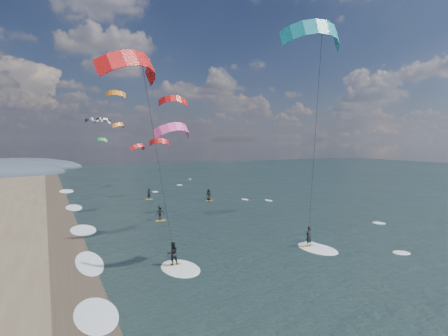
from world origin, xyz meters
name	(u,v)px	position (x,y,z in m)	size (l,w,h in m)	color
ground	(343,319)	(0.00, 0.00, 0.00)	(260.00, 260.00, 0.00)	black
wet_sand_strip	(77,289)	(-12.00, 10.00, 0.00)	(3.00, 240.00, 0.00)	#382D23
kitesurfer_near_a	(321,80)	(3.54, 6.29, 13.25)	(7.78, 8.45, 17.27)	gold
kitesurfer_near_b	(155,137)	(-7.69, 7.40, 9.35)	(7.11, 9.03, 14.38)	gold
far_kitesurfers	(176,202)	(2.05, 33.01, 0.87)	(11.72, 16.22, 1.74)	gold
bg_kite_field	(126,124)	(-0.06, 54.46, 12.06)	(9.99, 78.37, 10.19)	orange
shoreline_surf	(89,264)	(-10.80, 14.75, 0.00)	(2.40, 79.40, 0.11)	white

